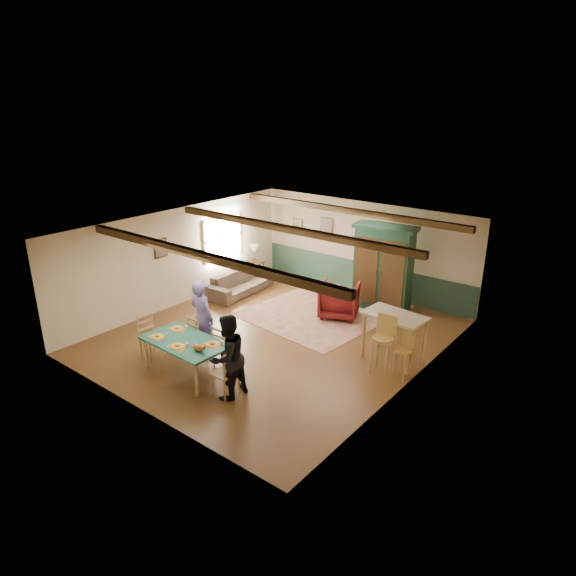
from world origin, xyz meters
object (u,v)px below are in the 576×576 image
Objects in this scene: person_woman at (228,357)px; bar_stool_right at (403,355)px; dining_chair_end_right at (225,372)px; person_child at (228,344)px; table_lamp at (254,253)px; armoire at (383,268)px; person_man at (202,318)px; dining_chair_far_right at (226,347)px; armchair at (339,300)px; bar_stool_left at (382,345)px; dining_chair_end_left at (152,337)px; cat at (199,347)px; sofa at (240,283)px; counter_table at (393,338)px; end_table at (255,270)px; dining_table at (186,358)px; dining_chair_far_left at (200,336)px.

bar_stool_right is at bearing 142.21° from person_woman.
person_child is at bearing -136.85° from dining_chair_end_right.
armoire is at bearing 5.00° from table_lamp.
person_man reaches higher than dining_chair_end_right.
dining_chair_far_right and dining_chair_end_right have the same top height.
dining_chair_far_right is at bearing 60.72° from armchair.
dining_chair_far_right is at bearing -151.45° from bar_stool_left.
bar_stool_left reaches higher than dining_chair_end_left.
person_man is (-1.57, 0.89, 0.40)m from dining_chair_end_right.
bar_stool_right is (3.98, 1.86, -0.39)m from person_man.
dining_chair_far_right is 0.94m from cat.
counter_table reaches higher than sofa.
dining_chair_end_right is (0.75, -0.77, 0.00)m from dining_chair_far_right.
person_woman is 6.84m from end_table.
person_woman reaches higher than dining_chair_end_left.
dining_table is 3.44× the size of table_lamp.
armchair is at bearing -105.99° from person_man.
armoire reaches higher than dining_chair_far_left.
person_child is at bearing -152.61° from bar_stool_left.
dining_chair_far_left is at bearing -114.92° from dining_chair_end_right.
bar_stool_left reaches higher than sofa.
armoire is at bearing -99.26° from dining_chair_far_right.
bar_stool_left is at bearing -163.54° from bar_stool_right.
counter_table reaches higher than dining_table.
end_table is at bearing -140.12° from person_woman.
counter_table is at bearing -135.63° from person_child.
dining_chair_far_left and dining_chair_end_right have the same top height.
dining_chair_end_left is 5.58m from table_lamp.
table_lamp is at bearing 0.00° from end_table.
cat is at bearing 100.37° from dining_chair_far_right.
person_man reaches higher than person_woman.
person_woman reaches higher than sofa.
table_lamp is at bearing -35.34° from armchair.
person_man is at bearing -117.30° from dining_chair_end_right.
counter_table reaches higher than dining_chair_end_right.
person_man is (-0.82, 0.11, 0.40)m from dining_chair_far_right.
person_child is (0.45, 0.81, 0.13)m from dining_table.
dining_chair_far_left is at bearing -61.52° from table_lamp.
counter_table is (2.26, -1.34, 0.10)m from armchair.
dining_chair_far_left is at bearing 90.00° from person_man.
dining_chair_far_right is 1.82× the size of table_lamp.
counter_table is (5.50, -0.95, 0.23)m from sofa.
person_child is 1.92× the size of table_lamp.
dining_chair_end_right is at bearing -53.01° from end_table.
dining_table is 4.64m from armchair.
person_man is 4.79× the size of cat.
person_man reaches higher than dining_chair_far_right.
cat is (-0.73, -0.08, 0.02)m from person_woman.
sofa is at bearing -48.25° from dining_chair_far_right.
dining_chair_far_right reaches higher than cat.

